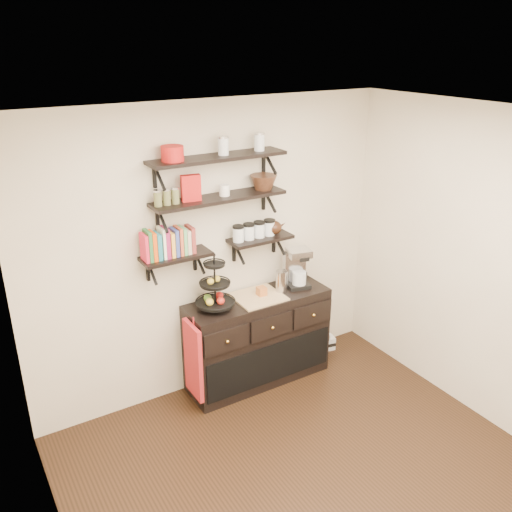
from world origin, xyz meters
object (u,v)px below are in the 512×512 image
object	(u,v)px
sideboard	(258,339)
radio	(322,343)
fruit_stand	(215,291)
coffee_maker	(297,268)

from	to	relation	value
sideboard	radio	world-z (taller)	sideboard
sideboard	radio	xyz separation A→B (m)	(0.88, 0.10, -0.37)
fruit_stand	coffee_maker	distance (m)	0.90
fruit_stand	coffee_maker	size ratio (longest dim) A/B	1.31
coffee_maker	sideboard	bearing A→B (deg)	-163.06
coffee_maker	fruit_stand	bearing A→B (deg)	-164.95
sideboard	fruit_stand	distance (m)	0.76
radio	sideboard	bearing A→B (deg)	-161.56
fruit_stand	coffee_maker	bearing A→B (deg)	1.46
fruit_stand	radio	xyz separation A→B (m)	(1.32, 0.10, -1.00)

